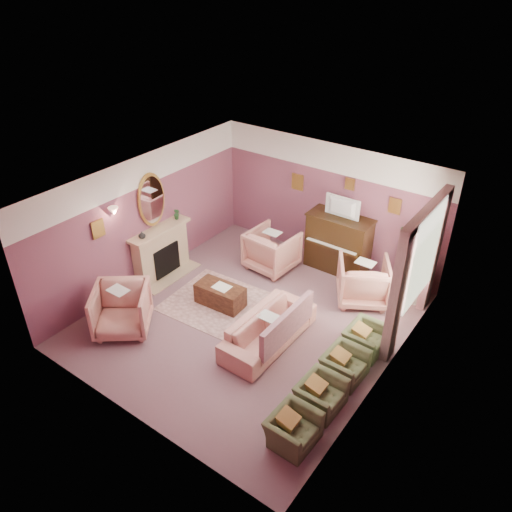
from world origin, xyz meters
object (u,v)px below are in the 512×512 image
Objects in this scene: piano at (338,244)px; floral_armchair_left at (272,248)px; olive_chair_b at (321,391)px; olive_chair_a at (293,425)px; coffee_table at (220,295)px; side_table at (417,284)px; television at (341,206)px; floral_armchair_front at (121,308)px; sofa at (269,324)px; olive_chair_d at (366,336)px; olive_chair_c at (345,361)px; floral_armchair_right at (363,279)px.

piano is 1.49m from floral_armchair_left.
olive_chair_a is at bearing -90.00° from olive_chair_b.
side_table reaches higher than coffee_table.
television is at bearing 179.73° from side_table.
floral_armchair_left reaches higher than side_table.
coffee_table is at bearing -141.13° from side_table.
floral_armchair_front is at bearing -172.04° from olive_chair_b.
olive_chair_d is at bearing 29.30° from sofa.
floral_armchair_left is 1.00× the size of floral_armchair_front.
piano is 1.35× the size of floral_armchair_front.
floral_armchair_left is at bearing 87.84° from coffee_table.
television is at bearing 110.78° from olive_chair_a.
olive_chair_c is at bearing 90.00° from olive_chair_b.
floral_armchair_right is at bearing 69.80° from sofa.
coffee_table is 1.81m from floral_armchair_left.
side_table reaches higher than olive_chair_d.
piano reaches higher than olive_chair_d.
olive_chair_a is 1.00× the size of olive_chair_b.
piano is at bearing 178.22° from side_table.
olive_chair_b and olive_chair_c have the same top height.
television is 0.77× the size of floral_armchair_right.
floral_armchair_right is 1.49× the size of side_table.
side_table is at bearing 86.73° from olive_chair_c.
floral_armchair_right is at bearing 38.91° from coffee_table.
television is 1.06× the size of olive_chair_d.
olive_chair_c is (1.54, 0.05, -0.10)m from sofa.
television is 4.30m from olive_chair_b.
side_table is at bearing 59.85° from sofa.
side_table is at bearing 38.77° from floral_armchair_right.
olive_chair_d is at bearing 90.00° from olive_chair_a.
coffee_table is at bearing -170.83° from olive_chair_d.
coffee_table is 1.32× the size of olive_chair_d.
olive_chair_a is at bearing -92.09° from side_table.
television is 3.61m from olive_chair_c.
piano is 1.85× the size of olive_chair_a.
floral_armchair_right reaches higher than olive_chair_c.
floral_armchair_right is (2.22, 0.07, 0.00)m from floral_armchair_left.
sofa is 2.78× the size of olive_chair_b.
olive_chair_a is 2.46m from olive_chair_d.
floral_armchair_left is 3.63m from olive_chair_c.
television is at bearing 114.85° from olive_chair_b.
coffee_table is 4.08m from side_table.
floral_armchair_front is 1.38× the size of olive_chair_a.
floral_armchair_front is at bearing -117.81° from piano.
olive_chair_d is (0.00, 1.64, 0.00)m from olive_chair_b.
television reaches higher than side_table.
coffee_table is at bearing -116.18° from piano.
olive_chair_b is (1.72, -3.72, -1.27)m from television.
olive_chair_c is at bearing -71.62° from floral_armchair_right.
floral_armchair_right is 4.85m from floral_armchair_front.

